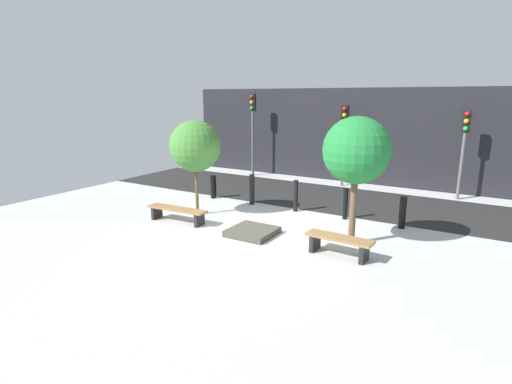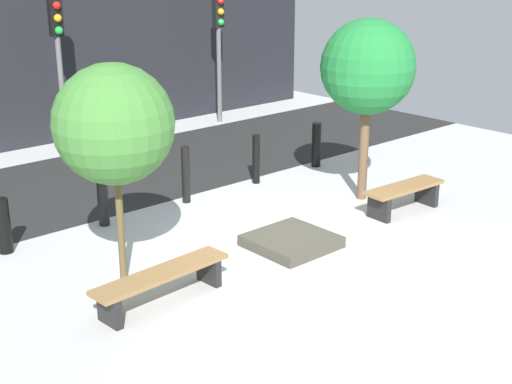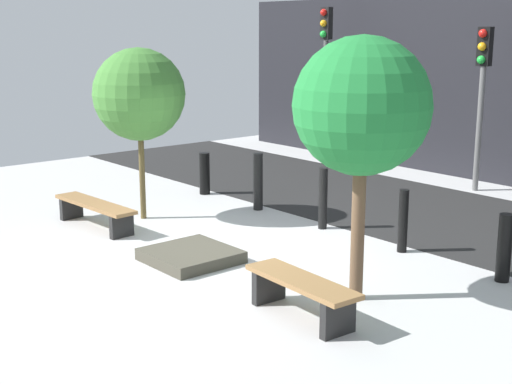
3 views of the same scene
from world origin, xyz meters
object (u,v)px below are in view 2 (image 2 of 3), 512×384
(bollard_far_left, at_px, (3,226))
(bollard_right, at_px, (256,159))
(bench_right, at_px, (404,193))
(traffic_light_mid_west, at_px, (59,48))
(bollard_center, at_px, (186,175))
(bollard_far_right, at_px, (316,145))
(planter_bed, at_px, (291,241))
(bollard_left, at_px, (102,195))
(tree_behind_right_bench, at_px, (368,68))
(bench_left, at_px, (162,280))
(traffic_light_mid_east, at_px, (219,35))
(tree_behind_left_bench, at_px, (114,125))

(bollard_far_left, distance_m, bollard_right, 5.09)
(bench_right, xyz_separation_m, traffic_light_mid_west, (-2.55, 7.47, 2.00))
(bollard_center, xyz_separation_m, bollard_far_right, (3.40, 0.00, -0.06))
(planter_bed, height_order, bollard_center, bollard_center)
(planter_bed, distance_m, bollard_left, 3.25)
(bollard_center, height_order, bollard_right, bollard_center)
(bench_right, distance_m, bollard_far_left, 6.63)
(tree_behind_right_bench, relative_size, bollard_far_left, 3.80)
(bench_left, relative_size, tree_behind_right_bench, 0.61)
(bollard_left, height_order, traffic_light_mid_east, traffic_light_mid_east)
(bench_left, distance_m, traffic_light_mid_east, 10.42)
(bench_right, xyz_separation_m, tree_behind_right_bench, (0.00, 0.95, 2.07))
(bollard_left, height_order, bollard_right, bollard_left)
(bollard_left, bearing_deg, bench_right, -34.60)
(bench_left, height_order, bench_right, bench_right)
(bollard_far_left, bearing_deg, bollard_left, 0.00)
(tree_behind_right_bench, bearing_deg, bench_right, -90.00)
(bench_right, relative_size, bollard_left, 1.53)
(bench_left, xyz_separation_m, traffic_light_mid_west, (2.55, 7.47, 2.01))
(tree_behind_left_bench, height_order, bollard_far_right, tree_behind_left_bench)
(bench_right, relative_size, tree_behind_right_bench, 0.50)
(bollard_far_right, bearing_deg, traffic_light_mid_east, 76.77)
(bollard_left, height_order, bollard_center, bollard_left)
(bollard_left, distance_m, traffic_light_mid_west, 5.17)
(bollard_center, relative_size, bollard_far_right, 1.12)
(bollard_left, relative_size, traffic_light_mid_east, 0.33)
(bollard_right, bearing_deg, bollard_far_left, 180.00)
(bollard_far_left, xyz_separation_m, bollard_right, (5.09, 0.00, 0.06))
(bollard_right, xyz_separation_m, bollard_far_right, (1.70, 0.00, -0.02))
(planter_bed, relative_size, bollard_center, 1.14)
(bollard_center, distance_m, traffic_light_mid_east, 6.60)
(bollard_right, bearing_deg, bench_right, -73.84)
(tree_behind_right_bench, bearing_deg, bench_left, -169.44)
(bench_right, bearing_deg, tree_behind_right_bench, 93.47)
(tree_behind_right_bench, relative_size, bollard_left, 3.05)
(bollard_left, distance_m, bollard_center, 1.70)
(bollard_center, bearing_deg, tree_behind_right_bench, -37.85)
(tree_behind_left_bench, xyz_separation_m, traffic_light_mid_east, (7.01, 6.52, 0.05))
(bench_right, distance_m, tree_behind_left_bench, 5.51)
(bench_right, relative_size, bollard_far_right, 1.75)
(bollard_center, distance_m, traffic_light_mid_west, 4.89)
(bollard_far_left, height_order, traffic_light_mid_east, traffic_light_mid_east)
(tree_behind_left_bench, bearing_deg, traffic_light_mid_east, 42.91)
(tree_behind_right_bench, height_order, bollard_left, tree_behind_right_bench)
(bench_right, xyz_separation_m, bollard_far_left, (-5.94, 2.93, 0.09))
(traffic_light_mid_west, height_order, traffic_light_mid_east, traffic_light_mid_west)
(bollard_far_right, height_order, traffic_light_mid_east, traffic_light_mid_east)
(bench_left, relative_size, traffic_light_mid_east, 0.62)
(bench_right, xyz_separation_m, bollard_far_right, (0.85, 2.93, 0.13))
(bench_left, distance_m, bench_right, 5.09)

